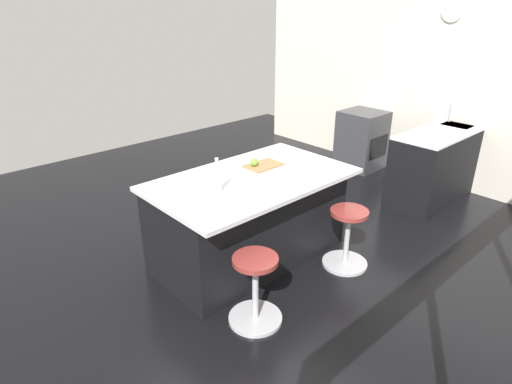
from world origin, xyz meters
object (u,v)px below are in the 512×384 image
Objects in this scene: stool_by_window at (347,240)px; stool_middle at (255,292)px; oven_range at (362,140)px; apple_green at (254,162)px; cutting_board at (263,165)px; water_bottle at (217,179)px; kitchen_island at (249,217)px.

stool_by_window is 1.19m from stool_middle.
oven_range is 2.92m from apple_green.
stool_middle is at bearing 43.83° from cutting_board.
cutting_board is (2.71, 0.68, 0.46)m from oven_range.
stool_by_window is at bearing 148.62° from water_bottle.
cutting_board is 0.76m from water_bottle.
water_bottle is at bearing 15.43° from cutting_board.
cutting_board is (-0.27, -0.10, 0.45)m from kitchen_island.
oven_range is 2.43× the size of cutting_board.
cutting_board is (0.32, -0.84, 0.61)m from stool_by_window.
water_bottle is (0.63, 0.23, 0.06)m from apple_green.
kitchen_island reaches higher than oven_range.
kitchen_island is 0.72m from water_bottle.
kitchen_island is at bearing -166.97° from water_bottle.
water_bottle is at bearing -103.16° from stool_middle.
water_bottle is at bearing 19.98° from apple_green.
cutting_board is (-0.87, -0.84, 0.61)m from stool_middle.
apple_green reaches higher than stool_by_window.
apple_green is (-0.18, -0.12, 0.50)m from kitchen_island.
water_bottle is (0.72, 0.20, 0.11)m from cutting_board.
kitchen_island reaches higher than stool_by_window.
apple_green is 0.67m from water_bottle.
kitchen_island is at bearing 19.22° from cutting_board.
stool_middle is at bearing 22.90° from oven_range.
water_bottle reaches higher than cutting_board.
cutting_board is at bearing -160.78° from kitchen_island.
stool_middle is 0.98m from water_bottle.
stool_middle is (0.60, 0.74, -0.17)m from kitchen_island.
apple_green is (-0.78, -0.87, 0.66)m from stool_middle.
oven_range is at bearing -165.69° from water_bottle.
kitchen_island is at bearing 34.72° from apple_green.
oven_range is at bearing -165.49° from kitchen_island.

